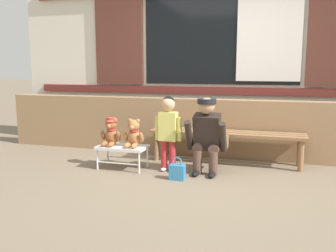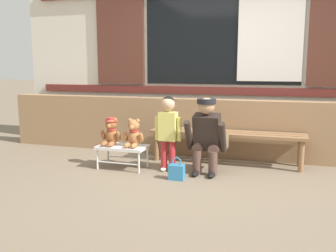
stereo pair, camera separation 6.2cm
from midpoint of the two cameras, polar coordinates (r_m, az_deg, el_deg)
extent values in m
plane|color=#756651|center=(4.17, 3.14, -9.14)|extent=(60.00, 60.00, 0.00)
cube|color=#997551|center=(5.42, 6.80, -0.28)|extent=(6.78, 0.25, 0.85)
cube|color=silver|center=(5.90, 8.02, 14.70)|extent=(6.92, 0.20, 3.77)
cube|color=maroon|center=(5.76, 7.63, 5.52)|extent=(6.37, 0.04, 0.12)
cube|color=black|center=(5.77, 7.81, 13.47)|extent=(2.40, 0.03, 1.40)
cube|color=white|center=(5.68, 15.30, 13.31)|extent=(0.93, 0.02, 1.29)
cube|color=#562D23|center=(6.26, -7.99, 13.12)|extent=(0.84, 0.05, 1.43)
cube|color=#8E6642|center=(4.89, 8.54, -1.40)|extent=(2.10, 0.11, 0.04)
cube|color=#8E6642|center=(5.03, 8.78, -1.11)|extent=(2.10, 0.11, 0.04)
cube|color=#8E6642|center=(5.17, 9.01, -0.84)|extent=(2.10, 0.11, 0.04)
cylinder|color=#8E6642|center=(5.16, -2.23, -3.23)|extent=(0.07, 0.07, 0.40)
cylinder|color=#8E6642|center=(5.42, -1.25, -2.63)|extent=(0.07, 0.07, 0.40)
cylinder|color=#8E6642|center=(4.90, 19.81, -4.47)|extent=(0.07, 0.07, 0.40)
cylinder|color=#8E6642|center=(5.17, 19.67, -3.76)|extent=(0.07, 0.07, 0.40)
cube|color=silver|center=(4.77, -7.54, -3.33)|extent=(0.64, 0.36, 0.04)
cylinder|color=silver|center=(4.80, -11.41, -5.19)|extent=(0.02, 0.02, 0.26)
cylinder|color=silver|center=(5.06, -9.80, -4.41)|extent=(0.02, 0.02, 0.26)
cylinder|color=silver|center=(4.56, -4.95, -5.81)|extent=(0.02, 0.02, 0.26)
cylinder|color=silver|center=(4.83, -3.62, -4.94)|extent=(0.02, 0.02, 0.26)
cylinder|color=silver|center=(4.68, -8.26, -5.82)|extent=(0.58, 0.02, 0.02)
cylinder|color=silver|center=(4.95, -6.78, -4.98)|extent=(0.58, 0.02, 0.02)
ellipsoid|color=#93562D|center=(4.83, -9.20, -1.67)|extent=(0.17, 0.14, 0.22)
sphere|color=#93562D|center=(4.79, -9.31, 0.27)|extent=(0.15, 0.15, 0.15)
sphere|color=#C87B48|center=(4.75, -9.59, 0.03)|extent=(0.06, 0.06, 0.06)
sphere|color=#93562D|center=(4.82, -9.83, 1.00)|extent=(0.06, 0.06, 0.06)
ellipsoid|color=#93562D|center=(4.85, -10.53, -1.42)|extent=(0.06, 0.11, 0.16)
ellipsoid|color=#93562D|center=(4.77, -10.29, -2.76)|extent=(0.06, 0.15, 0.06)
sphere|color=#93562D|center=(4.77, -8.70, 0.95)|extent=(0.06, 0.06, 0.06)
ellipsoid|color=#93562D|center=(4.75, -8.18, -1.57)|extent=(0.06, 0.11, 0.16)
ellipsoid|color=#93562D|center=(4.72, -9.28, -2.84)|extent=(0.06, 0.15, 0.06)
torus|color=red|center=(4.81, -9.26, -0.56)|extent=(0.13, 0.13, 0.02)
cylinder|color=red|center=(4.79, -9.29, 0.76)|extent=(0.17, 0.17, 0.01)
cylinder|color=red|center=(4.79, -9.30, 1.03)|extent=(0.10, 0.10, 0.04)
ellipsoid|color=#A86B3D|center=(4.70, -5.70, -1.89)|extent=(0.17, 0.14, 0.22)
sphere|color=#A86B3D|center=(4.66, -5.78, 0.09)|extent=(0.15, 0.15, 0.15)
sphere|color=#E1955B|center=(4.62, -6.03, -0.16)|extent=(0.06, 0.06, 0.06)
sphere|color=#A86B3D|center=(4.68, -6.33, 0.84)|extent=(0.06, 0.06, 0.06)
ellipsoid|color=#A86B3D|center=(4.71, -7.08, -1.64)|extent=(0.06, 0.11, 0.16)
ellipsoid|color=#A86B3D|center=(4.63, -6.76, -3.03)|extent=(0.06, 0.15, 0.06)
sphere|color=#A86B3D|center=(4.64, -5.14, 0.79)|extent=(0.06, 0.06, 0.06)
ellipsoid|color=#A86B3D|center=(4.63, -4.59, -1.80)|extent=(0.06, 0.11, 0.16)
ellipsoid|color=#A86B3D|center=(4.59, -5.70, -3.11)|extent=(0.06, 0.15, 0.06)
torus|color=red|center=(4.68, -5.74, -0.76)|extent=(0.13, 0.13, 0.02)
cylinder|color=#B7282D|center=(4.64, -1.00, -4.40)|extent=(0.08, 0.08, 0.36)
ellipsoid|color=silver|center=(4.67, -1.07, -6.79)|extent=(0.07, 0.12, 0.05)
cylinder|color=#B7282D|center=(4.60, 0.31, -4.50)|extent=(0.08, 0.08, 0.36)
ellipsoid|color=silver|center=(4.64, 0.24, -6.90)|extent=(0.07, 0.12, 0.05)
cube|color=#DBD166|center=(4.55, -0.35, -0.04)|extent=(0.22, 0.15, 0.36)
cylinder|color=#DBD166|center=(4.60, -2.07, -0.33)|extent=(0.06, 0.06, 0.30)
cylinder|color=#DBD166|center=(4.51, 1.41, -0.50)|extent=(0.06, 0.06, 0.30)
sphere|color=tan|center=(4.51, -0.35, 3.47)|extent=(0.17, 0.17, 0.17)
sphere|color=black|center=(4.52, -0.31, 3.74)|extent=(0.16, 0.16, 0.16)
cylinder|color=brown|center=(4.52, 4.22, -5.69)|extent=(0.11, 0.11, 0.30)
cylinder|color=brown|center=(4.62, 4.63, -3.22)|extent=(0.13, 0.32, 0.13)
ellipsoid|color=black|center=(4.48, 3.97, -7.42)|extent=(0.09, 0.20, 0.06)
cylinder|color=brown|center=(4.49, 6.72, -5.86)|extent=(0.11, 0.11, 0.30)
cylinder|color=brown|center=(4.58, 7.08, -3.36)|extent=(0.13, 0.32, 0.13)
ellipsoid|color=black|center=(4.44, 6.51, -7.61)|extent=(0.09, 0.20, 0.06)
cube|color=#2D231E|center=(4.53, 5.82, -0.90)|extent=(0.32, 0.30, 0.47)
cylinder|color=#2D231E|center=(4.49, 2.93, -1.48)|extent=(0.08, 0.28, 0.40)
cylinder|color=#2D231E|center=(4.40, 8.23, -1.76)|extent=(0.08, 0.28, 0.40)
sphere|color=tan|center=(4.42, 5.71, 3.17)|extent=(0.20, 0.20, 0.20)
cylinder|color=black|center=(4.41, 5.72, 3.88)|extent=(0.23, 0.23, 0.06)
cube|color=brown|center=(4.61, 8.33, -2.54)|extent=(0.10, 0.22, 0.16)
cube|color=teal|center=(4.31, 1.05, -7.26)|extent=(0.18, 0.11, 0.18)
torus|color=teal|center=(4.27, 1.06, -5.65)|extent=(0.11, 0.01, 0.11)
camera|label=1|loc=(0.03, -90.37, -0.06)|focal=38.80mm
camera|label=2|loc=(0.03, 89.63, 0.06)|focal=38.80mm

